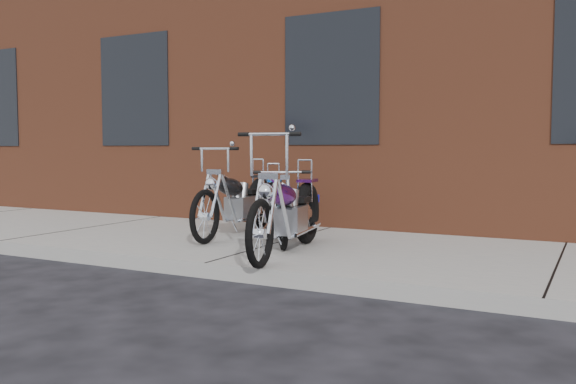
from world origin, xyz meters
The scene contains 6 objects.
ground centered at (0.00, 0.00, 0.00)m, with size 120.00×120.00×0.00m, color black.
sidewalk centered at (0.00, 1.50, 0.07)m, with size 22.00×3.00×0.15m, color gray.
building_brick centered at (0.00, 8.00, 4.00)m, with size 22.00×10.00×8.00m, color brown.
chopper_purple centered at (0.46, 0.84, 0.55)m, with size 0.62×2.21×1.25m.
chopper_blue centered at (-0.11, 1.66, 0.52)m, with size 1.22×1.79×0.90m.
chopper_third centered at (-0.76, 1.79, 0.55)m, with size 0.54×2.19×1.11m.
Camera 1 is at (3.37, -4.74, 1.23)m, focal length 38.00 mm.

